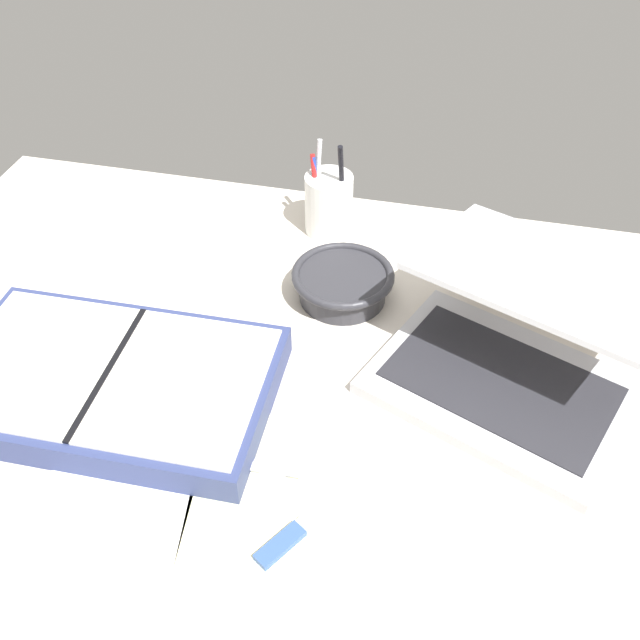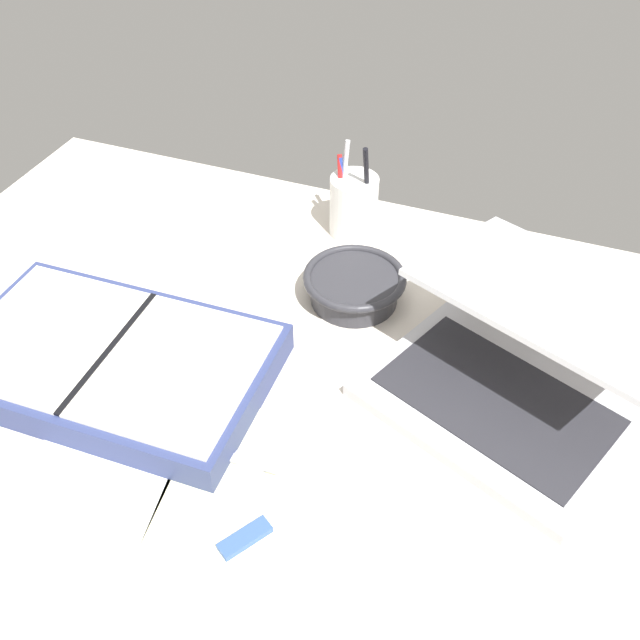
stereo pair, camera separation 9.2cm
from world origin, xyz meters
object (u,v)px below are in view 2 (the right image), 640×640
object	(u,v)px
bowl	(354,285)
planner	(113,362)
scissors	(212,447)
pen_cup	(353,205)
laptop	(517,368)

from	to	relation	value
bowl	planner	world-z (taller)	bowl
planner	scissors	distance (cm)	18.86
pen_cup	scissors	xyz separation A→B (cm)	(-1.34, -48.08, -4.88)
laptop	bowl	distance (cm)	27.20
laptop	planner	bearing A→B (deg)	-140.92
pen_cup	scissors	size ratio (longest dim) A/B	1.36
bowl	pen_cup	size ratio (longest dim) A/B	0.90
pen_cup	planner	world-z (taller)	pen_cup
laptop	pen_cup	size ratio (longest dim) A/B	2.49
laptop	scissors	size ratio (longest dim) A/B	3.40
bowl	pen_cup	world-z (taller)	pen_cup
laptop	scissors	distance (cm)	38.58
planner	laptop	bearing A→B (deg)	15.38
planner	scissors	xyz separation A→B (cm)	(17.63, -6.42, -1.92)
laptop	pen_cup	xyz separation A→B (cm)	(-30.58, 26.95, 0.01)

